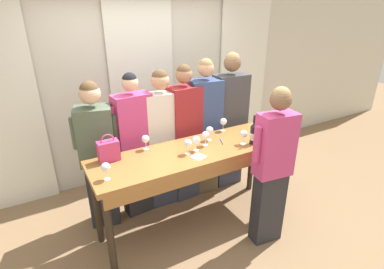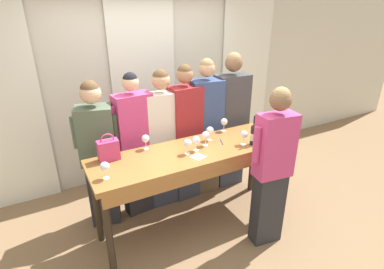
% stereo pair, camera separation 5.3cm
% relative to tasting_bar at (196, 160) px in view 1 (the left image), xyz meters
% --- Properties ---
extents(ground_plane, '(18.00, 18.00, 0.00)m').
position_rel_tasting_bar_xyz_m(ground_plane, '(0.00, 0.02, -0.86)').
color(ground_plane, '#846647').
extents(wall_back, '(12.00, 0.06, 2.80)m').
position_rel_tasting_bar_xyz_m(wall_back, '(0.00, 1.55, 0.54)').
color(wall_back, beige).
rests_on(wall_back, ground_plane).
extents(curtain_panel_center, '(0.93, 0.03, 2.69)m').
position_rel_tasting_bar_xyz_m(curtain_panel_center, '(0.00, 1.49, 0.48)').
color(curtain_panel_center, white).
rests_on(curtain_panel_center, ground_plane).
extents(curtain_panel_right, '(0.93, 0.03, 2.69)m').
position_rel_tasting_bar_xyz_m(curtain_panel_right, '(1.79, 1.49, 0.48)').
color(curtain_panel_right, white).
rests_on(curtain_panel_right, ground_plane).
extents(tasting_bar, '(2.23, 0.67, 0.98)m').
position_rel_tasting_bar_xyz_m(tasting_bar, '(0.00, 0.00, 0.00)').
color(tasting_bar, '#9E6633').
rests_on(tasting_bar, ground_plane).
extents(wine_bottle, '(0.07, 0.07, 0.33)m').
position_rel_tasting_bar_xyz_m(wine_bottle, '(0.63, -0.17, 0.24)').
color(wine_bottle, black).
rests_on(wine_bottle, tasting_bar).
extents(handbag, '(0.20, 0.11, 0.28)m').
position_rel_tasting_bar_xyz_m(handbag, '(-0.86, 0.24, 0.22)').
color(handbag, '#C63870').
rests_on(handbag, tasting_bar).
extents(wine_glass_front_left, '(0.08, 0.08, 0.16)m').
position_rel_tasting_bar_xyz_m(wine_glass_front_left, '(-0.11, -0.02, 0.23)').
color(wine_glass_front_left, white).
rests_on(wine_glass_front_left, tasting_bar).
extents(wine_glass_front_mid, '(0.08, 0.08, 0.16)m').
position_rel_tasting_bar_xyz_m(wine_glass_front_mid, '(0.27, 0.16, 0.23)').
color(wine_glass_front_mid, white).
rests_on(wine_glass_front_mid, tasting_bar).
extents(wine_glass_front_right, '(0.08, 0.08, 0.16)m').
position_rel_tasting_bar_xyz_m(wine_glass_front_right, '(0.00, -0.00, 0.23)').
color(wine_glass_front_right, white).
rests_on(wine_glass_front_right, tasting_bar).
extents(wine_glass_center_left, '(0.08, 0.08, 0.16)m').
position_rel_tasting_bar_xyz_m(wine_glass_center_left, '(0.54, -0.12, 0.23)').
color(wine_glass_center_left, white).
rests_on(wine_glass_center_left, tasting_bar).
extents(wine_glass_center_mid, '(0.08, 0.08, 0.16)m').
position_rel_tasting_bar_xyz_m(wine_glass_center_mid, '(-0.98, -0.11, 0.23)').
color(wine_glass_center_mid, white).
rests_on(wine_glass_center_mid, tasting_bar).
extents(wine_glass_center_right, '(0.08, 0.08, 0.16)m').
position_rel_tasting_bar_xyz_m(wine_glass_center_right, '(-0.45, 0.29, 0.23)').
color(wine_glass_center_right, white).
rests_on(wine_glass_center_right, tasting_bar).
extents(wine_glass_back_left, '(0.08, 0.08, 0.16)m').
position_rel_tasting_bar_xyz_m(wine_glass_back_left, '(0.15, 0.06, 0.23)').
color(wine_glass_back_left, white).
rests_on(wine_glass_back_left, tasting_bar).
extents(wine_glass_back_mid, '(0.08, 0.08, 0.16)m').
position_rel_tasting_bar_xyz_m(wine_glass_back_mid, '(0.76, -0.13, 0.23)').
color(wine_glass_back_mid, white).
rests_on(wine_glass_back_mid, tasting_bar).
extents(wine_glass_back_right, '(0.08, 0.08, 0.16)m').
position_rel_tasting_bar_xyz_m(wine_glass_back_right, '(0.56, 0.30, 0.23)').
color(wine_glass_back_right, white).
rests_on(wine_glass_back_right, tasting_bar).
extents(napkin, '(0.16, 0.16, 0.00)m').
position_rel_tasting_bar_xyz_m(napkin, '(-0.06, -0.14, 0.12)').
color(napkin, white).
rests_on(napkin, tasting_bar).
extents(pen, '(0.06, 0.13, 0.01)m').
position_rel_tasting_bar_xyz_m(pen, '(0.36, 0.04, 0.12)').
color(pen, '#193399').
rests_on(pen, tasting_bar).
extents(guest_olive_jacket, '(0.49, 0.36, 1.71)m').
position_rel_tasting_bar_xyz_m(guest_olive_jacket, '(-0.90, 0.59, 0.02)').
color(guest_olive_jacket, '#28282D').
rests_on(guest_olive_jacket, ground_plane).
extents(guest_pink_top, '(0.53, 0.26, 1.75)m').
position_rel_tasting_bar_xyz_m(guest_pink_top, '(-0.47, 0.59, 0.03)').
color(guest_pink_top, '#28282D').
rests_on(guest_pink_top, ground_plane).
extents(guest_cream_sweater, '(0.56, 0.23, 1.75)m').
position_rel_tasting_bar_xyz_m(guest_cream_sweater, '(-0.12, 0.59, 0.04)').
color(guest_cream_sweater, '#383D51').
rests_on(guest_cream_sweater, ground_plane).
extents(guest_striped_shirt, '(0.50, 0.28, 1.78)m').
position_rel_tasting_bar_xyz_m(guest_striped_shirt, '(0.18, 0.59, 0.05)').
color(guest_striped_shirt, '#383D51').
rests_on(guest_striped_shirt, ground_plane).
extents(guest_navy_coat, '(0.52, 0.31, 1.82)m').
position_rel_tasting_bar_xyz_m(guest_navy_coat, '(0.48, 0.59, 0.07)').
color(guest_navy_coat, brown).
rests_on(guest_navy_coat, ground_plane).
extents(guest_beige_cap, '(0.56, 0.26, 1.87)m').
position_rel_tasting_bar_xyz_m(guest_beige_cap, '(0.87, 0.59, 0.10)').
color(guest_beige_cap, '#383D51').
rests_on(guest_beige_cap, ground_plane).
extents(host_pouring, '(0.49, 0.25, 1.73)m').
position_rel_tasting_bar_xyz_m(host_pouring, '(0.56, -0.57, 0.04)').
color(host_pouring, '#28282D').
rests_on(host_pouring, ground_plane).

